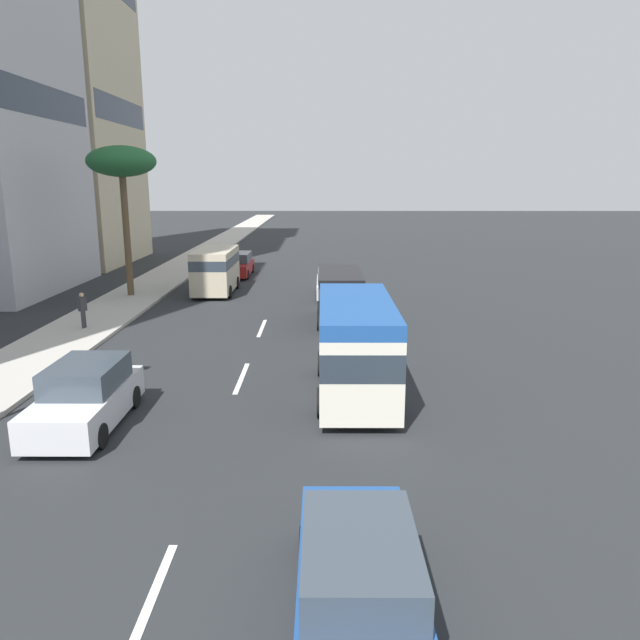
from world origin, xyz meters
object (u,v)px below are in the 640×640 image
at_px(car_third, 238,265).
at_px(pedestrian_near_lamp, 83,309).
at_px(car_sixth, 359,580).
at_px(van_second, 216,268).
at_px(minibus_fourth, 356,344).
at_px(car_fifth, 332,284).
at_px(car_lead, 86,397).
at_px(palm_tree, 122,164).
at_px(van_seventh, 340,294).

bearing_deg(car_third, pedestrian_near_lamp, -16.35).
bearing_deg(car_sixth, van_second, 14.04).
xyz_separation_m(van_second, pedestrian_near_lamp, (-9.18, 4.28, -0.47)).
bearing_deg(van_second, pedestrian_near_lamp, -24.97).
height_order(minibus_fourth, car_fifth, minibus_fourth).
distance_m(van_second, car_third, 6.67).
xyz_separation_m(van_second, car_third, (6.62, -0.36, -0.72)).
distance_m(car_lead, palm_tree, 19.93).
bearing_deg(car_sixth, minibus_fourth, -2.81).
relative_size(car_lead, car_third, 0.93).
bearing_deg(car_sixth, van_seventh, -0.84).
xyz_separation_m(car_sixth, van_seventh, (19.65, -0.29, 0.62)).
height_order(van_seventh, pedestrian_near_lamp, van_seventh).
relative_size(car_sixth, palm_tree, 0.57).
relative_size(car_sixth, pedestrian_near_lamp, 2.99).
bearing_deg(car_lead, van_seventh, 149.36).
distance_m(car_fifth, pedestrian_near_lamp, 13.70).
relative_size(car_lead, minibus_fourth, 0.70).
distance_m(car_fifth, palm_tree, 13.21).
xyz_separation_m(minibus_fourth, car_fifth, (16.09, 0.48, -0.90)).
relative_size(van_seventh, pedestrian_near_lamp, 3.23).
relative_size(car_fifth, palm_tree, 0.57).
relative_size(car_third, palm_tree, 0.58).
relative_size(van_second, pedestrian_near_lamp, 3.31).
height_order(car_sixth, pedestrian_near_lamp, pedestrian_near_lamp).
bearing_deg(pedestrian_near_lamp, car_lead, 55.98).
bearing_deg(pedestrian_near_lamp, van_second, -170.62).
height_order(car_fifth, palm_tree, palm_tree).
distance_m(car_third, car_fifth, 10.06).
xyz_separation_m(car_lead, minibus_fourth, (2.44, -7.40, 0.82)).
xyz_separation_m(van_second, car_fifth, (-1.11, -6.79, -0.75)).
distance_m(van_second, pedestrian_near_lamp, 10.14).
height_order(van_second, palm_tree, palm_tree).
distance_m(car_lead, minibus_fourth, 7.84).
distance_m(minibus_fourth, car_sixth, 9.99).
bearing_deg(van_seventh, minibus_fourth, -178.82).
height_order(van_second, car_sixth, van_second).
xyz_separation_m(car_third, car_sixth, (-33.76, -6.42, -0.00)).
distance_m(minibus_fourth, palm_tree, 20.62).
relative_size(minibus_fourth, pedestrian_near_lamp, 4.03).
height_order(car_third, car_sixth, same).
bearing_deg(car_third, minibus_fourth, 16.18).
height_order(minibus_fourth, pedestrian_near_lamp, minibus_fourth).
bearing_deg(van_second, minibus_fourth, 22.93).
relative_size(car_third, minibus_fourth, 0.76).
bearing_deg(car_fifth, minibus_fourth, -178.28).
bearing_deg(van_seventh, pedestrian_near_lamp, 98.51).
distance_m(car_third, palm_tree, 11.50).
bearing_deg(van_seventh, car_lead, 149.36).
bearing_deg(minibus_fourth, palm_tree, 36.96).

